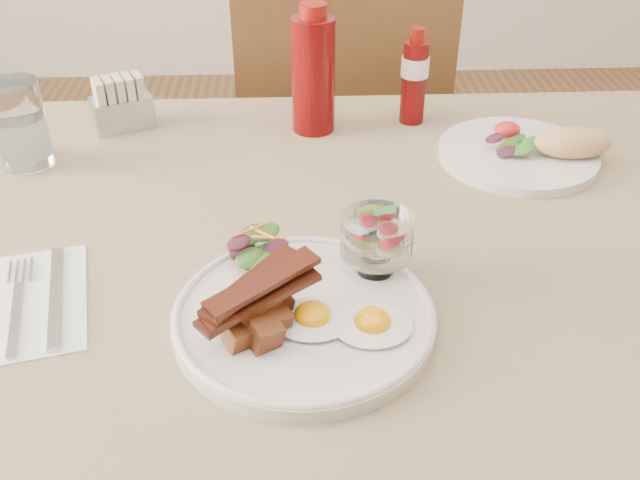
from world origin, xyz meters
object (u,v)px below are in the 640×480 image
water_glass (21,129)px  ketchup_bottle (313,73)px  hot_sauce_bottle (414,78)px  fruit_cup (377,236)px  table (375,288)px  second_plate (531,150)px  main_plate (304,317)px  chair_far (339,152)px  sugar_caddy (121,106)px

water_glass → ketchup_bottle: bearing=13.1°
hot_sauce_bottle → fruit_cup: bearing=-104.2°
table → second_plate: size_ratio=5.26×
fruit_cup → hot_sauce_bottle: (0.11, 0.43, 0.01)m
fruit_cup → ketchup_bottle: ketchup_bottle is taller
second_plate → table: bearing=-143.1°
main_plate → ketchup_bottle: 0.49m
chair_far → water_glass: bearing=-137.6°
sugar_caddy → water_glass: bearing=-158.9°
second_plate → water_glass: bearing=178.2°
water_glass → main_plate: bearing=-43.6°
table → sugar_caddy: size_ratio=12.45×
ketchup_bottle → water_glass: (-0.43, -0.10, -0.04)m
hot_sauce_bottle → sugar_caddy: size_ratio=1.46×
ketchup_bottle → hot_sauce_bottle: 0.17m
hot_sauce_bottle → water_glass: (-0.59, -0.12, -0.02)m
chair_far → sugar_caddy: chair_far is taller
second_plate → chair_far: bearing=117.6°
ketchup_bottle → water_glass: bearing=-166.9°
ketchup_bottle → sugar_caddy: ketchup_bottle is taller
main_plate → hot_sauce_bottle: hot_sauce_bottle is taller
chair_far → ketchup_bottle: (-0.07, -0.35, 0.32)m
table → water_glass: 0.56m
ketchup_bottle → water_glass: 0.44m
chair_far → water_glass: chair_far is taller
water_glass → fruit_cup: bearing=-32.6°
fruit_cup → second_plate: bearing=47.1°
chair_far → main_plate: chair_far is taller
sugar_caddy → water_glass: water_glass is taller
sugar_caddy → water_glass: (-0.12, -0.12, 0.02)m
fruit_cup → water_glass: (-0.48, 0.31, -0.01)m
fruit_cup → table: bearing=81.0°
ketchup_bottle → hot_sauce_bottle: (0.16, 0.02, -0.02)m
second_plate → ketchup_bottle: bearing=159.1°
fruit_cup → sugar_caddy: (-0.36, 0.43, -0.02)m
second_plate → water_glass: water_glass is taller
main_plate → ketchup_bottle: size_ratio=1.39×
second_plate → sugar_caddy: bearing=167.4°
table → hot_sauce_bottle: 0.38m
chair_far → hot_sauce_bottle: (0.09, -0.33, 0.30)m
chair_far → hot_sauce_bottle: chair_far is taller
chair_far → ketchup_bottle: 0.48m
chair_far → main_plate: size_ratio=3.32×
chair_far → sugar_caddy: bearing=-138.3°
table → fruit_cup: (-0.02, -0.10, 0.15)m
fruit_cup → ketchup_bottle: 0.41m
second_plate → ketchup_bottle: ketchup_bottle is taller
chair_far → second_plate: (0.25, -0.48, 0.24)m
sugar_caddy → ketchup_bottle: bearing=-26.9°
main_plate → chair_far: bearing=83.2°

